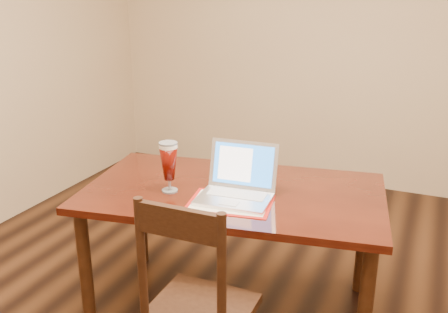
% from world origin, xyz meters
% --- Properties ---
extents(dining_table, '(1.68, 1.12, 1.00)m').
position_xyz_m(dining_table, '(-0.19, 0.30, 0.65)').
color(dining_table, '#451409').
rests_on(dining_table, ground).
extents(dining_chair, '(0.42, 0.40, 1.00)m').
position_xyz_m(dining_chair, '(-0.06, -0.37, 0.47)').
color(dining_chair, '#321B0E').
rests_on(dining_chair, ground).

